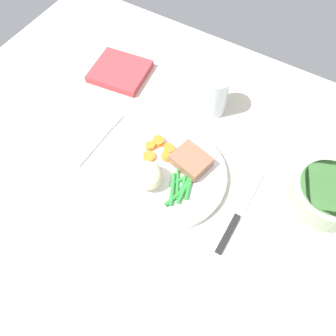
{
  "coord_description": "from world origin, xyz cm",
  "views": [
    {
      "loc": [
        18.01,
        -30.4,
        66.0
      ],
      "look_at": [
        -0.49,
        0.48,
        4.6
      ],
      "focal_mm": 36.77,
      "sensor_mm": 36.0,
      "label": 1
    }
  ],
  "objects_px": {
    "meat_portion": "(191,161)",
    "napkin": "(120,71)",
    "dinner_plate": "(168,172)",
    "salad_bowl": "(328,193)",
    "water_glass": "(213,96)",
    "knife": "(239,212)",
    "fork": "(100,139)"
  },
  "relations": [
    {
      "from": "dinner_plate",
      "to": "napkin",
      "type": "relative_size",
      "value": 1.81
    },
    {
      "from": "knife",
      "to": "salad_bowl",
      "type": "distance_m",
      "value": 0.18
    },
    {
      "from": "knife",
      "to": "napkin",
      "type": "xyz_separation_m",
      "value": [
        -0.43,
        0.19,
        0.01
      ]
    },
    {
      "from": "water_glass",
      "to": "meat_portion",
      "type": "bearing_deg",
      "value": -77.49
    },
    {
      "from": "dinner_plate",
      "to": "meat_portion",
      "type": "height_order",
      "value": "meat_portion"
    },
    {
      "from": "fork",
      "to": "knife",
      "type": "relative_size",
      "value": 0.81
    },
    {
      "from": "dinner_plate",
      "to": "knife",
      "type": "distance_m",
      "value": 0.17
    },
    {
      "from": "meat_portion",
      "to": "salad_bowl",
      "type": "bearing_deg",
      "value": 15.38
    },
    {
      "from": "fork",
      "to": "meat_portion",
      "type": "bearing_deg",
      "value": 13.07
    },
    {
      "from": "dinner_plate",
      "to": "fork",
      "type": "distance_m",
      "value": 0.18
    },
    {
      "from": "meat_portion",
      "to": "napkin",
      "type": "distance_m",
      "value": 0.33
    },
    {
      "from": "meat_portion",
      "to": "knife",
      "type": "relative_size",
      "value": 0.36
    },
    {
      "from": "fork",
      "to": "dinner_plate",
      "type": "bearing_deg",
      "value": 2.9
    },
    {
      "from": "dinner_plate",
      "to": "salad_bowl",
      "type": "distance_m",
      "value": 0.32
    },
    {
      "from": "napkin",
      "to": "dinner_plate",
      "type": "bearing_deg",
      "value": -36.55
    },
    {
      "from": "salad_bowl",
      "to": "water_glass",
      "type": "bearing_deg",
      "value": 162.62
    },
    {
      "from": "water_glass",
      "to": "salad_bowl",
      "type": "distance_m",
      "value": 0.32
    },
    {
      "from": "dinner_plate",
      "to": "meat_portion",
      "type": "distance_m",
      "value": 0.05
    },
    {
      "from": "dinner_plate",
      "to": "napkin",
      "type": "bearing_deg",
      "value": 143.45
    },
    {
      "from": "water_glass",
      "to": "salad_bowl",
      "type": "bearing_deg",
      "value": -17.38
    },
    {
      "from": "knife",
      "to": "water_glass",
      "type": "xyz_separation_m",
      "value": [
        -0.17,
        0.21,
        0.04
      ]
    },
    {
      "from": "knife",
      "to": "water_glass",
      "type": "height_order",
      "value": "water_glass"
    },
    {
      "from": "dinner_plate",
      "to": "napkin",
      "type": "xyz_separation_m",
      "value": [
        -0.26,
        0.19,
        0.0
      ]
    },
    {
      "from": "water_glass",
      "to": "salad_bowl",
      "type": "height_order",
      "value": "water_glass"
    },
    {
      "from": "fork",
      "to": "napkin",
      "type": "xyz_separation_m",
      "value": [
        -0.08,
        0.19,
        0.01
      ]
    },
    {
      "from": "salad_bowl",
      "to": "knife",
      "type": "bearing_deg",
      "value": -139.18
    },
    {
      "from": "dinner_plate",
      "to": "salad_bowl",
      "type": "relative_size",
      "value": 1.67
    },
    {
      "from": "meat_portion",
      "to": "salad_bowl",
      "type": "xyz_separation_m",
      "value": [
        0.27,
        0.07,
        0.0
      ]
    },
    {
      "from": "water_glass",
      "to": "napkin",
      "type": "relative_size",
      "value": 0.75
    },
    {
      "from": "meat_portion",
      "to": "water_glass",
      "type": "relative_size",
      "value": 0.73
    },
    {
      "from": "knife",
      "to": "water_glass",
      "type": "bearing_deg",
      "value": 128.96
    },
    {
      "from": "napkin",
      "to": "meat_portion",
      "type": "bearing_deg",
      "value": -27.68
    }
  ]
}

